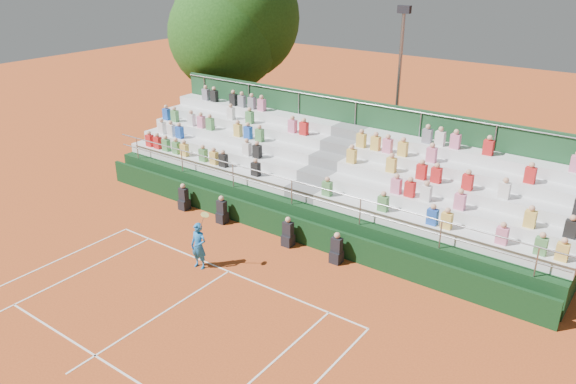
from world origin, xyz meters
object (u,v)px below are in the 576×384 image
Objects in this scene: floodlight_mast at (399,79)px; tennis_player at (199,246)px; tree_west at (225,35)px; tree_east at (237,18)px.

tennis_player is at bearing -95.51° from floodlight_mast.
floodlight_mast is at bearing 2.78° from tree_west.
tree_west is 1.14× the size of floodlight_mast.
tree_west is 1.37m from tree_east.
tree_east is 1.29× the size of floodlight_mast.
tennis_player is 0.28× the size of floodlight_mast.
tree_east is 10.76m from floodlight_mast.
floodlight_mast is (1.21, 12.50, 3.83)m from tennis_player.
tree_west is 0.88× the size of tree_east.
tree_east is at bearing 125.44° from tennis_player.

